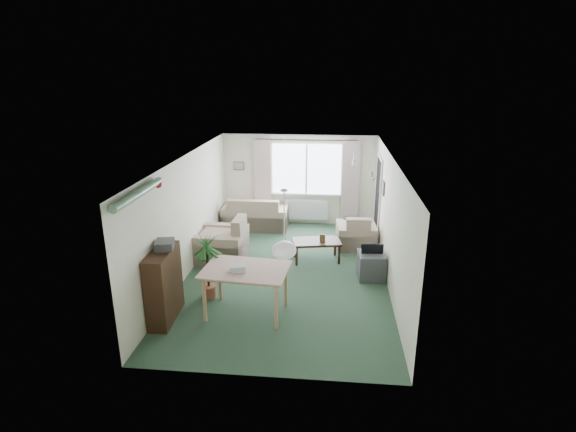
# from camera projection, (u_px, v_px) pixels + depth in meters

# --- Properties ---
(ground) EXTENTS (6.50, 6.50, 0.00)m
(ground) POSITION_uv_depth(u_px,v_px,m) (287.00, 274.00, 9.20)
(ground) COLOR #294430
(window) EXTENTS (1.80, 0.03, 1.30)m
(window) POSITION_uv_depth(u_px,v_px,m) (306.00, 169.00, 11.77)
(window) COLOR white
(curtain_rod) EXTENTS (2.60, 0.03, 0.03)m
(curtain_rod) POSITION_uv_depth(u_px,v_px,m) (307.00, 140.00, 11.45)
(curtain_rod) COLOR black
(curtain_left) EXTENTS (0.45, 0.08, 2.00)m
(curtain_left) POSITION_uv_depth(u_px,v_px,m) (263.00, 177.00, 11.85)
(curtain_left) COLOR beige
(curtain_right) EXTENTS (0.45, 0.08, 2.00)m
(curtain_right) POSITION_uv_depth(u_px,v_px,m) (350.00, 179.00, 11.64)
(curtain_right) COLOR beige
(radiator) EXTENTS (1.20, 0.10, 0.55)m
(radiator) POSITION_uv_depth(u_px,v_px,m) (306.00, 209.00, 12.07)
(radiator) COLOR white
(doorway) EXTENTS (0.03, 0.95, 2.00)m
(doorway) POSITION_uv_depth(u_px,v_px,m) (378.00, 200.00, 10.78)
(doorway) COLOR black
(pendant_lamp) EXTENTS (0.36, 0.36, 0.36)m
(pendant_lamp) POSITION_uv_depth(u_px,v_px,m) (284.00, 250.00, 6.54)
(pendant_lamp) COLOR white
(tinsel_garland) EXTENTS (1.60, 1.60, 0.12)m
(tinsel_garland) POSITION_uv_depth(u_px,v_px,m) (139.00, 193.00, 6.49)
(tinsel_garland) COLOR #196626
(bauble_cluster_a) EXTENTS (0.20, 0.20, 0.20)m
(bauble_cluster_a) POSITION_uv_depth(u_px,v_px,m) (354.00, 160.00, 9.24)
(bauble_cluster_a) COLOR silver
(bauble_cluster_b) EXTENTS (0.20, 0.20, 0.20)m
(bauble_cluster_b) POSITION_uv_depth(u_px,v_px,m) (373.00, 173.00, 8.07)
(bauble_cluster_b) COLOR silver
(wall_picture_back) EXTENTS (0.28, 0.03, 0.22)m
(wall_picture_back) POSITION_uv_depth(u_px,v_px,m) (239.00, 166.00, 11.92)
(wall_picture_back) COLOR brown
(wall_picture_right) EXTENTS (0.03, 0.24, 0.30)m
(wall_picture_right) POSITION_uv_depth(u_px,v_px,m) (383.00, 188.00, 9.66)
(wall_picture_right) COLOR brown
(sofa) EXTENTS (1.68, 0.89, 0.84)m
(sofa) POSITION_uv_depth(u_px,v_px,m) (255.00, 212.00, 11.77)
(sofa) COLOR beige
(sofa) RESTS_ON ground
(armchair_corner) EXTENTS (0.94, 0.90, 0.80)m
(armchair_corner) POSITION_uv_depth(u_px,v_px,m) (356.00, 230.00, 10.50)
(armchair_corner) COLOR beige
(armchair_corner) RESTS_ON ground
(armchair_left) EXTENTS (1.05, 1.10, 0.96)m
(armchair_left) POSITION_uv_depth(u_px,v_px,m) (221.00, 238.00, 9.81)
(armchair_left) COLOR #BCA38E
(armchair_left) RESTS_ON ground
(coffee_table) EXTENTS (1.10, 0.74, 0.46)m
(coffee_table) POSITION_uv_depth(u_px,v_px,m) (316.00, 250.00, 9.79)
(coffee_table) COLOR black
(coffee_table) RESTS_ON ground
(photo_frame) EXTENTS (0.12, 0.05, 0.16)m
(photo_frame) POSITION_uv_depth(u_px,v_px,m) (322.00, 238.00, 9.64)
(photo_frame) COLOR brown
(photo_frame) RESTS_ON coffee_table
(bookshelf) EXTENTS (0.37, 1.00, 1.21)m
(bookshelf) POSITION_uv_depth(u_px,v_px,m) (164.00, 285.00, 7.38)
(bookshelf) COLOR black
(bookshelf) RESTS_ON ground
(hifi_box) EXTENTS (0.35, 0.40, 0.14)m
(hifi_box) POSITION_uv_depth(u_px,v_px,m) (165.00, 245.00, 7.27)
(hifi_box) COLOR #39383D
(hifi_box) RESTS_ON bookshelf
(houseplant) EXTENTS (0.63, 0.63, 1.25)m
(houseplant) POSITION_uv_depth(u_px,v_px,m) (208.00, 266.00, 8.06)
(houseplant) COLOR #22642C
(houseplant) RESTS_ON ground
(dining_table) EXTENTS (1.38, 0.99, 0.82)m
(dining_table) POSITION_uv_depth(u_px,v_px,m) (246.00, 292.00, 7.58)
(dining_table) COLOR #9C6A54
(dining_table) RESTS_ON ground
(gift_box) EXTENTS (0.28, 0.23, 0.12)m
(gift_box) POSITION_uv_depth(u_px,v_px,m) (238.00, 269.00, 7.36)
(gift_box) COLOR silver
(gift_box) RESTS_ON dining_table
(tv_cube) EXTENTS (0.56, 0.61, 0.52)m
(tv_cube) POSITION_uv_depth(u_px,v_px,m) (371.00, 265.00, 8.96)
(tv_cube) COLOR #323236
(tv_cube) RESTS_ON ground
(pet_bed) EXTENTS (0.70, 0.70, 0.13)m
(pet_bed) POSITION_uv_depth(u_px,v_px,m) (358.00, 241.00, 10.74)
(pet_bed) COLOR #202B96
(pet_bed) RESTS_ON ground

